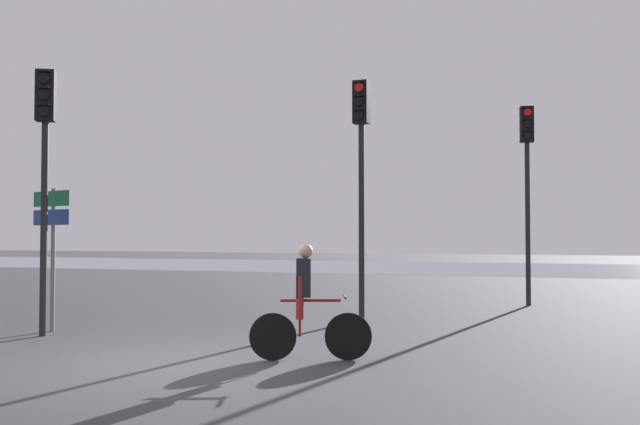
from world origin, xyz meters
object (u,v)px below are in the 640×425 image
Objects in this scene: traffic_light_near_left at (45,151)px; traffic_light_center at (361,155)px; direction_sign_post at (52,232)px; cyclist at (306,301)px; traffic_light_far_right at (527,168)px.

traffic_light_near_left is 0.93× the size of traffic_light_center.
direction_sign_post is 5.66m from cyclist.
direction_sign_post is at bearing -90.59° from traffic_light_near_left.
traffic_light_far_right is at bearing 144.03° from cyclist.
traffic_light_near_left is 6.14m from traffic_light_center.
traffic_light_far_right reaches higher than direction_sign_post.
cyclist is (-2.40, -9.14, -2.61)m from traffic_light_far_right.
traffic_light_near_left is at bearing 45.82° from traffic_light_center.
traffic_light_far_right is 9.80m from cyclist.
direction_sign_post is 1.60× the size of cyclist.
traffic_light_center is (4.51, 4.17, 0.21)m from traffic_light_near_left.
traffic_light_far_right is 1.07× the size of traffic_light_near_left.
traffic_light_center is 1.91× the size of direction_sign_post.
traffic_light_far_right is 1.00× the size of traffic_light_center.
traffic_light_far_right is at bearing -122.34° from traffic_light_center.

